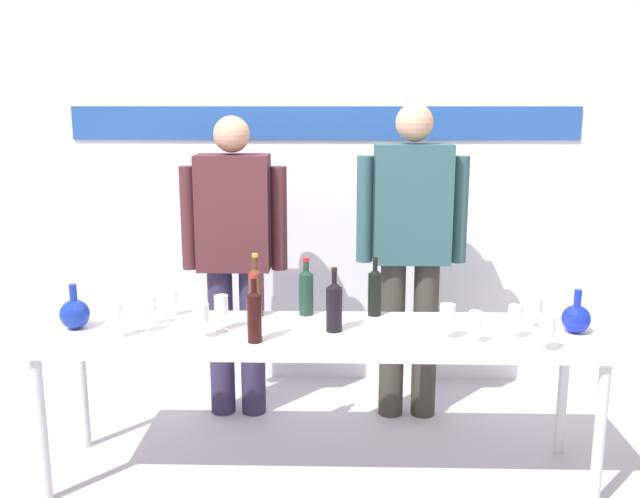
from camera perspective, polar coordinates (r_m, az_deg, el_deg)
The scene contains 23 objects.
ground_plane at distance 3.55m, azimuth -0.07°, elevation -17.98°, with size 10.00×10.00×0.00m, color #B5AEBA.
back_wall at distance 4.33m, azimuth 0.38°, elevation 8.47°, with size 4.39×0.11×3.00m.
display_table at distance 3.26m, azimuth -0.07°, elevation -7.66°, with size 2.57×0.60×0.73m.
decanter_blue_left at distance 3.44m, azimuth -19.45°, elevation -5.00°, with size 0.14×0.14×0.21m.
decanter_blue_right at distance 3.40m, azimuth 20.24°, elevation -5.34°, with size 0.13×0.13×0.20m.
presenter_left at distance 3.88m, azimuth -7.00°, elevation -0.07°, with size 0.59×0.22×1.70m.
presenter_right at distance 3.85m, azimuth 7.47°, elevation 0.51°, with size 0.60×0.22×1.76m.
wine_bottle_0 at distance 3.43m, azimuth -5.29°, elevation -3.33°, with size 0.07×0.07×0.31m.
wine_bottle_1 at distance 3.44m, azimuth 4.51°, elevation -3.41°, with size 0.07×0.07×0.29m.
wine_bottle_2 at distance 3.07m, azimuth -5.40°, elevation -5.30°, with size 0.06×0.06×0.31m.
wine_bottle_3 at distance 3.20m, azimuth 1.17°, elevation -4.63°, with size 0.08×0.08×0.30m.
wine_bottle_4 at distance 3.44m, azimuth -1.14°, elevation -3.38°, with size 0.07×0.07×0.29m.
wine_glass_left_0 at distance 3.15m, azimuth -9.69°, elevation -5.22°, with size 0.07×0.07×0.16m.
wine_glass_left_1 at distance 3.39m, azimuth -13.74°, elevation -4.46°, with size 0.06×0.06×0.14m.
wine_glass_left_2 at distance 3.29m, azimuth -14.25°, elevation -5.07°, with size 0.07×0.07×0.13m.
wine_glass_left_3 at distance 3.24m, azimuth -16.40°, elevation -5.06°, with size 0.07×0.07×0.16m.
wine_glass_left_4 at distance 3.25m, azimuth -8.09°, elevation -4.61°, with size 0.06×0.06×0.17m.
wine_glass_left_5 at distance 3.51m, azimuth -12.07°, elevation -3.95°, with size 0.06×0.06×0.13m.
wine_glass_right_0 at distance 3.39m, azimuth 17.18°, elevation -4.57°, with size 0.07×0.07×0.15m.
wine_glass_right_1 at distance 3.10m, azimuth 18.09°, elevation -6.14°, with size 0.07×0.07×0.15m.
wine_glass_right_2 at distance 3.11m, azimuth 12.62°, elevation -5.72°, with size 0.06×0.06×0.15m.
wine_glass_right_3 at distance 3.15m, azimuth 10.41°, elevation -5.27°, with size 0.07×0.07×0.16m.
wine_glass_right_4 at distance 3.22m, azimuth 15.70°, elevation -5.20°, with size 0.06×0.06×0.16m.
Camera 1 is at (0.08, -3.06, 1.78)m, focal length 39.07 mm.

